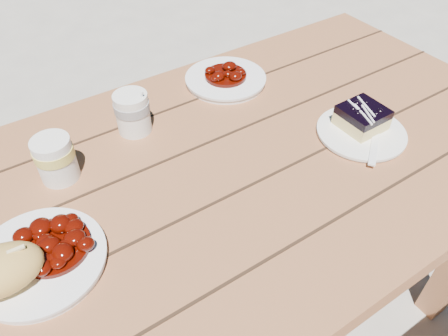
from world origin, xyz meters
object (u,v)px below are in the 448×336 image
second_plate (226,80)px  picnic_table (129,263)px  coffee_cup (133,113)px  second_cup (56,159)px  dessert_plate (361,133)px  main_plate (39,261)px  blueberry_cake (362,117)px

second_plate → picnic_table: bearing=-148.1°
coffee_cup → second_cup: size_ratio=1.00×
picnic_table → second_plate: (0.43, 0.27, 0.17)m
dessert_plate → coffee_cup: coffee_cup is taller
main_plate → picnic_table: bearing=12.2°
dessert_plate → blueberry_cake: bearing=56.3°
dessert_plate → second_plate: (-0.13, 0.35, 0.00)m
picnic_table → main_plate: size_ratio=9.06×
blueberry_cake → second_plate: bearing=112.6°
main_plate → coffee_cup: 0.39m
blueberry_cake → coffee_cup: coffee_cup is taller
second_cup → main_plate: bearing=-117.8°
second_plate → main_plate: bearing=-152.8°
picnic_table → second_cup: size_ratio=20.97×
picnic_table → coffee_cup: (0.14, 0.21, 0.21)m
main_plate → coffee_cup: bearing=40.0°
dessert_plate → blueberry_cake: blueberry_cake is taller
blueberry_cake → dessert_plate: bearing=-124.2°
picnic_table → second_plate: 0.53m
main_plate → second_plate: 0.65m
main_plate → dessert_plate: bearing=-4.4°
second_plate → second_cup: 0.49m
second_cup → second_plate: bearing=12.8°
dessert_plate → second_cup: second_cup is taller
coffee_cup → second_cup: same height
main_plate → second_plate: (0.58, 0.30, 0.00)m
dessert_plate → main_plate: bearing=175.6°
picnic_table → second_cup: bearing=108.7°
blueberry_cake → second_cup: (-0.62, 0.23, 0.01)m
main_plate → second_cup: second_cup is taller
blueberry_cake → coffee_cup: 0.52m
dessert_plate → blueberry_cake: size_ratio=2.09×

